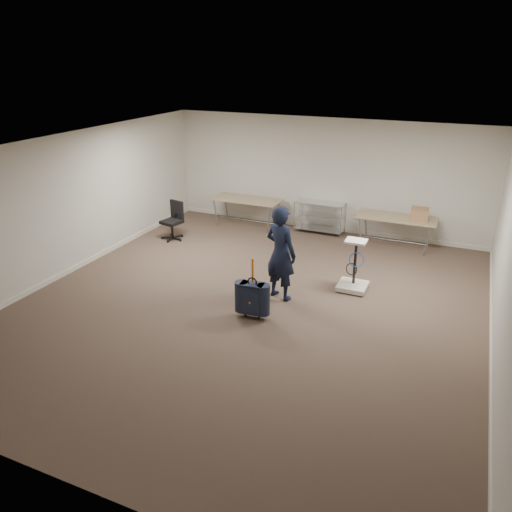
% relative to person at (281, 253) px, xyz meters
% --- Properties ---
extents(ground, '(9.00, 9.00, 0.00)m').
position_rel_person_xyz_m(ground, '(-0.39, -0.45, -0.88)').
color(ground, '#47372B').
rests_on(ground, ground).
extents(room_shell, '(8.00, 9.00, 9.00)m').
position_rel_person_xyz_m(room_shell, '(-0.39, 0.93, -0.83)').
color(room_shell, beige).
rests_on(room_shell, ground).
extents(folding_table_left, '(1.80, 0.75, 0.73)m').
position_rel_person_xyz_m(folding_table_left, '(-2.29, 3.50, -0.21)').
color(folding_table_left, '#8E7A57').
rests_on(folding_table_left, ground).
extents(folding_table_right, '(1.80, 0.75, 0.73)m').
position_rel_person_xyz_m(folding_table_right, '(1.51, 3.50, -0.21)').
color(folding_table_right, '#8E7A57').
rests_on(folding_table_right, ground).
extents(wire_shelf, '(1.22, 0.47, 0.80)m').
position_rel_person_xyz_m(wire_shelf, '(-0.39, 3.75, -0.44)').
color(wire_shelf, silver).
rests_on(wire_shelf, ground).
extents(person, '(0.75, 0.61, 1.77)m').
position_rel_person_xyz_m(person, '(0.00, 0.00, 0.00)').
color(person, black).
rests_on(person, ground).
extents(suitcase, '(0.42, 0.26, 1.09)m').
position_rel_person_xyz_m(suitcase, '(-0.16, -0.92, -0.51)').
color(suitcase, black).
rests_on(suitcase, ground).
extents(office_chair, '(0.56, 0.56, 0.92)m').
position_rel_person_xyz_m(office_chair, '(-3.51, 1.89, -0.60)').
color(office_chair, black).
rests_on(office_chair, ground).
extents(equipment_cart, '(0.55, 0.55, 1.01)m').
position_rel_person_xyz_m(equipment_cart, '(1.16, 0.87, -0.62)').
color(equipment_cart, beige).
rests_on(equipment_cart, ground).
extents(cardboard_box, '(0.40, 0.31, 0.29)m').
position_rel_person_xyz_m(cardboard_box, '(2.01, 3.44, -0.01)').
color(cardboard_box, olive).
rests_on(cardboard_box, folding_table_right).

